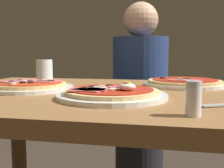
% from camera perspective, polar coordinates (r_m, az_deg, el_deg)
% --- Properties ---
extents(dining_table, '(1.19, 0.80, 0.77)m').
position_cam_1_polar(dining_table, '(0.89, -0.42, -9.46)').
color(dining_table, olive).
rests_on(dining_table, ground).
extents(pizza_foreground, '(0.30, 0.30, 0.05)m').
position_cam_1_polar(pizza_foreground, '(0.72, -0.04, -2.01)').
color(pizza_foreground, white).
rests_on(pizza_foreground, dining_table).
extents(pizza_across_left, '(0.28, 0.28, 0.03)m').
position_cam_1_polar(pizza_across_left, '(0.93, -16.98, -0.41)').
color(pizza_across_left, white).
rests_on(pizza_across_left, dining_table).
extents(pizza_across_right, '(0.30, 0.30, 0.03)m').
position_cam_1_polar(pizza_across_right, '(1.03, 15.13, 0.27)').
color(pizza_across_right, white).
rests_on(pizza_across_right, dining_table).
extents(water_glass_near, '(0.07, 0.07, 0.10)m').
position_cam_1_polar(water_glass_near, '(1.19, -14.15, 2.47)').
color(water_glass_near, silver).
rests_on(water_glass_near, dining_table).
extents(salt_shaker, '(0.03, 0.03, 0.07)m').
position_cam_1_polar(salt_shaker, '(0.53, 16.89, -3.05)').
color(salt_shaker, white).
rests_on(salt_shaker, dining_table).
extents(diner_person, '(0.32, 0.32, 1.18)m').
position_cam_1_polar(diner_person, '(1.61, 5.91, -5.24)').
color(diner_person, black).
rests_on(diner_person, ground).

